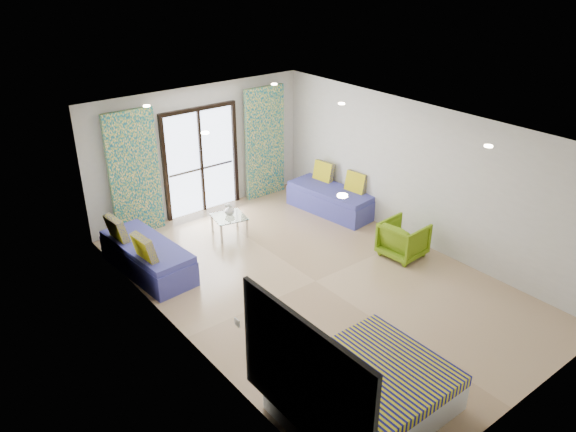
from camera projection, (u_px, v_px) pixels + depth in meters
floor at (316, 281)px, 9.64m from camera, size 5.00×7.50×0.01m
ceiling at (319, 129)px, 8.47m from camera, size 5.00×7.50×0.01m
wall_back at (200, 150)px, 11.71m from camera, size 5.00×0.01×2.70m
wall_front at (532, 319)px, 6.40m from camera, size 5.00×0.01×2.70m
wall_left at (179, 258)px, 7.66m from camera, size 0.01×7.50×2.70m
wall_right at (419, 175)px, 10.45m from camera, size 0.01×7.50×2.70m
balcony_door at (201, 155)px, 11.73m from camera, size 1.76×0.08×2.28m
balcony_rail at (201, 169)px, 11.87m from camera, size 1.52×0.03×0.04m
curtain_left at (134, 174)px, 10.77m from camera, size 1.00×0.10×2.50m
curtain_right at (265, 143)px, 12.49m from camera, size 1.00×0.10×2.50m
downlight_a at (342, 196)px, 6.29m from camera, size 0.12×0.12×0.02m
downlight_b at (489, 146)px, 7.85m from camera, size 0.12×0.12×0.02m
downlight_c at (205, 133)px, 8.41m from camera, size 0.12×0.12×0.02m
downlight_d at (342, 104)px, 9.97m from camera, size 0.12×0.12×0.02m
downlight_e at (147, 106)px, 9.83m from camera, size 0.12×0.12×0.02m
downlight_f at (274, 84)px, 11.39m from camera, size 0.12×0.12×0.02m
headboard at (303, 378)px, 5.97m from camera, size 0.06×2.10×1.50m
switch_plate at (237, 322)px, 6.84m from camera, size 0.02×0.10×0.10m
bed at (364, 392)px, 6.85m from camera, size 1.97×1.61×0.68m
daybed_left at (147, 256)px, 9.80m from camera, size 0.95×2.07×0.99m
daybed_right at (331, 198)px, 12.07m from camera, size 0.99×2.02×0.96m
coffee_table at (229, 218)px, 11.05m from camera, size 0.72×0.72×0.70m
vase at (229, 210)px, 11.05m from camera, size 0.27×0.27×0.20m
armchair at (403, 238)px, 10.29m from camera, size 0.74×0.78×0.75m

